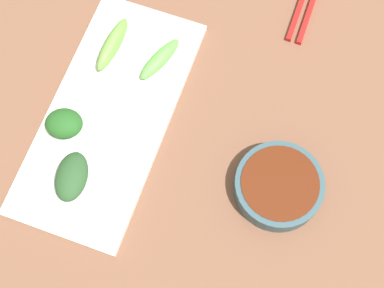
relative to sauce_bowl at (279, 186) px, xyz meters
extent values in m
cube|color=brown|center=(0.16, -0.02, -0.03)|extent=(2.10, 2.10, 0.02)
cylinder|color=#2F4953|center=(0.00, 0.00, 0.00)|extent=(0.12, 0.12, 0.03)
cylinder|color=#4E1C0A|center=(0.00, 0.00, 0.00)|extent=(0.11, 0.11, 0.02)
cube|color=silver|center=(0.26, -0.03, -0.01)|extent=(0.17, 0.38, 0.01)
ellipsoid|color=#66A141|center=(0.30, -0.12, 0.01)|extent=(0.03, 0.10, 0.03)
ellipsoid|color=#274B27|center=(0.27, 0.09, 0.01)|extent=(0.06, 0.08, 0.03)
ellipsoid|color=#21531E|center=(0.31, 0.02, 0.01)|extent=(0.06, 0.06, 0.03)
ellipsoid|color=#5BB646|center=(0.22, -0.13, 0.00)|extent=(0.05, 0.09, 0.02)
camera|label=1|loc=(0.04, 0.24, 0.76)|focal=53.61mm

